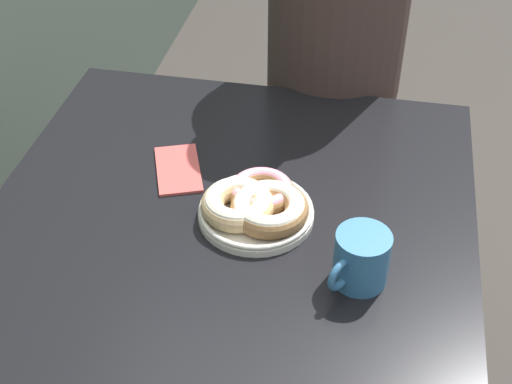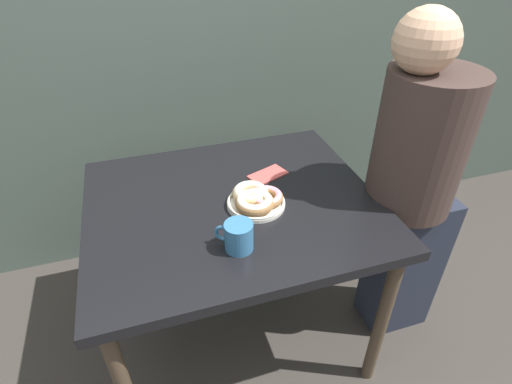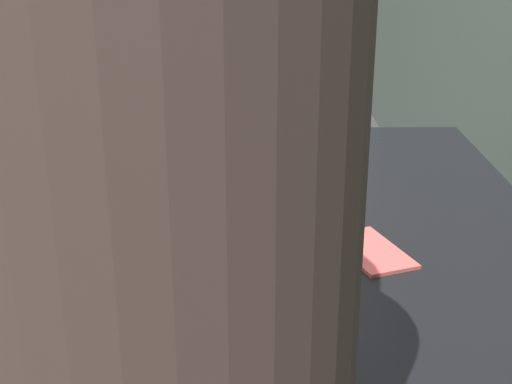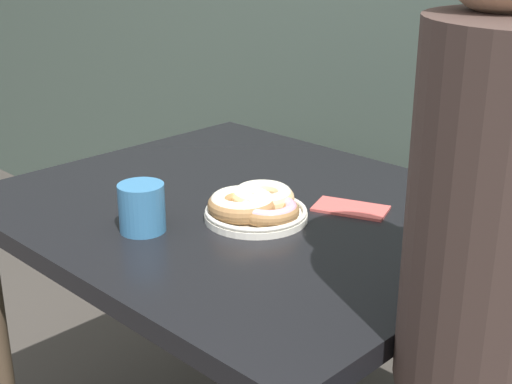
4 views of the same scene
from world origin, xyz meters
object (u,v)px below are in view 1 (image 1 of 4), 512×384
dining_table (221,273)px  person_figure (336,59)px  coffee_mug (361,258)px  donut_plate (256,204)px  napkin (178,169)px

dining_table → person_figure: size_ratio=0.75×
coffee_mug → person_figure: 0.75m
person_figure → coffee_mug: bearing=-171.2°
donut_plate → napkin: donut_plate is taller
donut_plate → person_figure: bearing=-7.7°
dining_table → person_figure: 0.71m
coffee_mug → napkin: size_ratio=0.67×
person_figure → napkin: 0.57m
coffee_mug → person_figure: (0.74, 0.11, -0.05)m
dining_table → coffee_mug: coffee_mug is taller
dining_table → coffee_mug: bearing=-100.7°
person_figure → napkin: bearing=152.7°
coffee_mug → dining_table: bearing=79.3°
donut_plate → napkin: bearing=59.0°
dining_table → napkin: 0.24m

